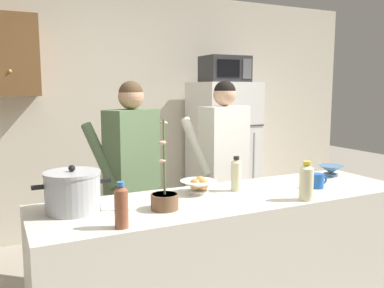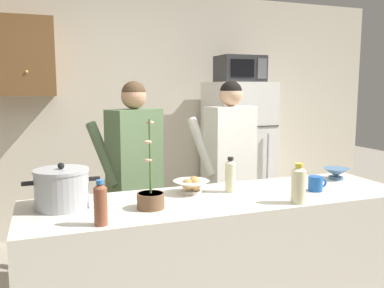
% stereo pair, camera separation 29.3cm
% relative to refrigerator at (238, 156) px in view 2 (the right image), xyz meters
% --- Properties ---
extents(back_wall_unit, '(6.00, 0.48, 2.60)m').
position_rel_refrigerator_xyz_m(back_wall_unit, '(-1.28, 0.41, 0.58)').
color(back_wall_unit, beige).
rests_on(back_wall_unit, ground).
extents(kitchen_island, '(2.34, 0.68, 0.92)m').
position_rel_refrigerator_xyz_m(kitchen_island, '(-1.02, -1.85, -0.36)').
color(kitchen_island, silver).
rests_on(kitchen_island, ground).
extents(refrigerator, '(0.64, 0.68, 1.63)m').
position_rel_refrigerator_xyz_m(refrigerator, '(0.00, 0.00, 0.00)').
color(refrigerator, white).
rests_on(refrigerator, ground).
extents(microwave, '(0.48, 0.37, 0.28)m').
position_rel_refrigerator_xyz_m(microwave, '(0.00, -0.02, 0.96)').
color(microwave, '#2D2D30').
rests_on(microwave, refrigerator).
extents(person_near_pot, '(0.60, 0.56, 1.62)m').
position_rel_refrigerator_xyz_m(person_near_pot, '(-1.38, -0.99, 0.19)').
color(person_near_pot, black).
rests_on(person_near_pot, ground).
extents(person_by_sink, '(0.57, 0.50, 1.63)m').
position_rel_refrigerator_xyz_m(person_by_sink, '(-0.57, -0.97, 0.20)').
color(person_by_sink, '#726656').
rests_on(person_by_sink, ground).
extents(cooking_pot, '(0.41, 0.30, 0.25)m').
position_rel_refrigerator_xyz_m(cooking_pot, '(-1.94, -1.75, 0.21)').
color(cooking_pot, '#ADAFB5').
rests_on(cooking_pot, kitchen_island).
extents(coffee_mug, '(0.13, 0.09, 0.10)m').
position_rel_refrigerator_xyz_m(coffee_mug, '(-0.41, -1.92, 0.15)').
color(coffee_mug, '#1E59B2').
rests_on(coffee_mug, kitchen_island).
extents(bread_bowl, '(0.23, 0.23, 0.10)m').
position_rel_refrigerator_xyz_m(bread_bowl, '(-1.17, -1.71, 0.15)').
color(bread_bowl, white).
rests_on(bread_bowl, kitchen_island).
extents(empty_bowl, '(0.19, 0.19, 0.08)m').
position_rel_refrigerator_xyz_m(empty_bowl, '(-0.06, -1.69, 0.15)').
color(empty_bowl, '#4C7299').
rests_on(empty_bowl, kitchen_island).
extents(bottle_near_edge, '(0.07, 0.07, 0.22)m').
position_rel_refrigerator_xyz_m(bottle_near_edge, '(-0.93, -1.76, 0.21)').
color(bottle_near_edge, beige).
rests_on(bottle_near_edge, kitchen_island).
extents(bottle_mid_counter, '(0.08, 0.08, 0.23)m').
position_rel_refrigerator_xyz_m(bottle_mid_counter, '(-0.68, -2.12, 0.22)').
color(bottle_mid_counter, beige).
rests_on(bottle_mid_counter, kitchen_island).
extents(bottle_far_corner, '(0.06, 0.06, 0.22)m').
position_rel_refrigerator_xyz_m(bottle_far_corner, '(-1.78, -2.11, 0.21)').
color(bottle_far_corner, brown).
rests_on(bottle_far_corner, kitchen_island).
extents(potted_orchid, '(0.15, 0.15, 0.49)m').
position_rel_refrigerator_xyz_m(potted_orchid, '(-1.49, -1.93, 0.17)').
color(potted_orchid, brown).
rests_on(potted_orchid, kitchen_island).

